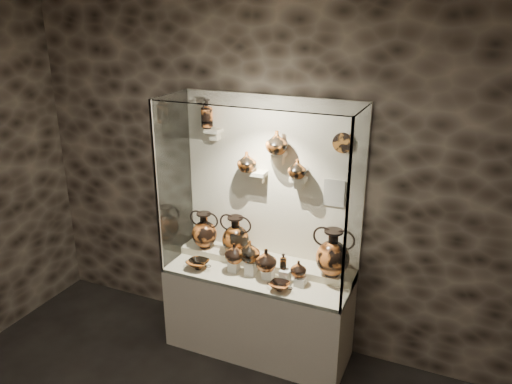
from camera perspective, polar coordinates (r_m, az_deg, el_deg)
wall_back at (r=4.55m, az=1.87°, el=1.08°), size 5.00×0.02×3.20m
plinth at (r=4.83m, az=0.24°, el=-13.67°), size 1.70×0.60×0.80m
front_tier at (r=4.61m, az=0.25°, el=-9.39°), size 1.68×0.58×0.03m
rear_tier at (r=4.73m, az=1.10°, el=-8.06°), size 1.70×0.25×0.10m
back_panel at (r=4.55m, az=1.85°, el=1.06°), size 1.70×0.03×1.60m
glass_front at (r=4.02m, az=-1.42°, el=-1.58°), size 1.70×0.01×1.60m
glass_left at (r=4.66m, az=-9.33°, el=1.26°), size 0.01×0.60×1.60m
glass_right at (r=4.04m, az=11.35°, el=-1.92°), size 0.01×0.60×1.60m
glass_top at (r=4.06m, az=0.28°, el=10.34°), size 1.70×0.60×0.01m
frame_post_left at (r=4.43m, az=-11.27°, el=0.12°), size 0.02×0.02×1.60m
frame_post_right at (r=3.78m, az=10.27°, el=-3.44°), size 0.02×0.02×1.60m
pedestal_a at (r=4.62m, az=-2.53°, el=-8.42°), size 0.09×0.09×0.10m
pedestal_b at (r=4.55m, az=-0.59°, el=-8.68°), size 0.09×0.09×0.13m
pedestal_c at (r=4.50m, az=1.41°, el=-9.32°), size 0.09×0.09×0.09m
pedestal_d at (r=4.44m, az=3.35°, el=-9.55°), size 0.09×0.09×0.12m
pedestal_e at (r=4.41m, az=5.07°, el=-10.12°), size 0.09×0.09×0.08m
bracket_ul at (r=4.58m, az=-4.88°, el=7.00°), size 0.14×0.12×0.04m
bracket_ca at (r=4.49m, az=0.32°, el=2.14°), size 0.14×0.12×0.04m
bracket_cb at (r=4.36m, az=2.74°, el=4.31°), size 0.10×0.12×0.04m
bracket_cc at (r=4.36m, az=4.91°, el=1.51°), size 0.14×0.12×0.04m
amphora_left at (r=4.86m, az=-5.91°, el=-4.34°), size 0.38×0.38×0.36m
amphora_mid at (r=4.70m, az=-2.34°, el=-4.98°), size 0.41×0.41×0.39m
amphora_right at (r=4.38m, az=8.75°, el=-6.86°), size 0.41×0.41×0.43m
jug_a at (r=4.54m, az=-2.47°, el=-6.96°), size 0.20×0.20×0.19m
jug_b at (r=4.49m, az=-0.74°, el=-6.75°), size 0.21×0.21×0.20m
jug_c at (r=4.42m, az=1.16°, el=-7.73°), size 0.25×0.25×0.20m
jug_e at (r=4.38m, az=4.88°, el=-8.70°), size 0.18×0.18×0.15m
lekythos_small at (r=4.39m, az=3.14°, el=-7.82°), size 0.09×0.09×0.16m
kylix_left at (r=4.68m, az=-6.63°, el=-8.15°), size 0.28×0.24×0.10m
kylix_right at (r=4.33m, az=2.73°, el=-10.65°), size 0.25×0.23×0.09m
lekythos_tall at (r=4.57m, az=-5.63°, el=9.04°), size 0.15×0.15×0.29m
ovoid_vase_a at (r=4.46m, az=-1.05°, el=3.49°), size 0.19×0.19×0.18m
ovoid_vase_b at (r=4.29m, az=2.39°, el=5.69°), size 0.21×0.21×0.20m
ovoid_vase_c at (r=4.30m, az=4.73°, el=2.68°), size 0.19×0.19×0.17m
wall_plate at (r=4.21m, az=9.90°, el=5.55°), size 0.17×0.02×0.17m
info_placard at (r=4.36m, az=8.92°, el=-0.11°), size 0.18×0.01×0.24m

